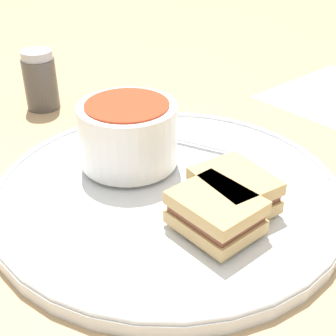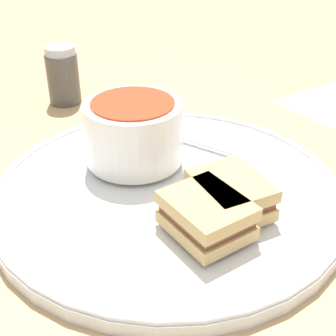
{
  "view_description": "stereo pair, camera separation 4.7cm",
  "coord_description": "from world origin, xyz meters",
  "px_view_note": "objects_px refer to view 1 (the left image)",
  "views": [
    {
      "loc": [
        0.18,
        0.36,
        0.28
      ],
      "look_at": [
        0.0,
        0.0,
        0.04
      ],
      "focal_mm": 50.0,
      "sensor_mm": 36.0,
      "label": 1
    },
    {
      "loc": [
        0.13,
        0.37,
        0.28
      ],
      "look_at": [
        0.0,
        0.0,
        0.04
      ],
      "focal_mm": 50.0,
      "sensor_mm": 36.0,
      "label": 2
    }
  ],
  "objects_px": {
    "spoon": "(161,133)",
    "sandwich_half_far": "(234,190)",
    "soup_bowl": "(128,133)",
    "sandwich_half_near": "(216,212)",
    "salt_shaker": "(40,80)"
  },
  "relations": [
    {
      "from": "spoon",
      "to": "sandwich_half_near",
      "type": "height_order",
      "value": "sandwich_half_near"
    },
    {
      "from": "sandwich_half_far",
      "to": "salt_shaker",
      "type": "xyz_separation_m",
      "value": [
        0.1,
        -0.35,
        0.01
      ]
    },
    {
      "from": "sandwich_half_far",
      "to": "salt_shaker",
      "type": "height_order",
      "value": "salt_shaker"
    },
    {
      "from": "spoon",
      "to": "sandwich_half_far",
      "type": "height_order",
      "value": "sandwich_half_far"
    },
    {
      "from": "soup_bowl",
      "to": "sandwich_half_near",
      "type": "relative_size",
      "value": 1.23
    },
    {
      "from": "spoon",
      "to": "sandwich_half_far",
      "type": "relative_size",
      "value": 1.22
    },
    {
      "from": "soup_bowl",
      "to": "spoon",
      "type": "height_order",
      "value": "soup_bowl"
    },
    {
      "from": "sandwich_half_near",
      "to": "sandwich_half_far",
      "type": "distance_m",
      "value": 0.04
    },
    {
      "from": "spoon",
      "to": "sandwich_half_far",
      "type": "distance_m",
      "value": 0.16
    },
    {
      "from": "soup_bowl",
      "to": "sandwich_half_near",
      "type": "xyz_separation_m",
      "value": [
        -0.02,
        0.14,
        -0.02
      ]
    },
    {
      "from": "sandwich_half_near",
      "to": "salt_shaker",
      "type": "distance_m",
      "value": 0.37
    },
    {
      "from": "sandwich_half_near",
      "to": "sandwich_half_far",
      "type": "height_order",
      "value": "same"
    },
    {
      "from": "spoon",
      "to": "salt_shaker",
      "type": "height_order",
      "value": "salt_shaker"
    },
    {
      "from": "sandwich_half_far",
      "to": "salt_shaker",
      "type": "bearing_deg",
      "value": -73.95
    },
    {
      "from": "salt_shaker",
      "to": "spoon",
      "type": "bearing_deg",
      "value": 117.83
    }
  ]
}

